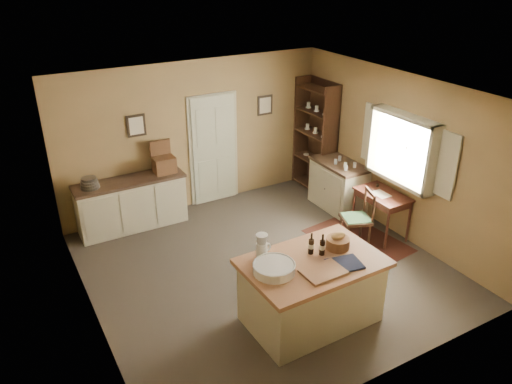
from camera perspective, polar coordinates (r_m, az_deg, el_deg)
ground at (r=7.69m, az=0.97°, el=-8.61°), size 5.00×5.00×0.00m
wall_back at (r=9.10m, az=-7.00°, el=6.38°), size 5.00×0.10×2.70m
wall_front at (r=5.31m, az=15.03°, el=-9.59°), size 5.00×0.10×2.70m
wall_left at (r=6.27m, az=-19.11°, el=-4.32°), size 0.10×5.00×2.70m
wall_right at (r=8.47m, az=15.84°, el=4.06°), size 0.10×5.00×2.70m
ceiling at (r=6.56m, az=1.14°, el=11.24°), size 5.00×5.00×0.00m
door at (r=9.31m, az=-4.84°, el=4.99°), size 0.97×0.06×2.11m
framed_prints at (r=9.04m, az=-5.89°, el=8.77°), size 2.82×0.02×0.38m
window at (r=8.22m, az=16.58°, el=4.79°), size 0.25×1.99×1.12m
work_island at (r=6.49m, az=6.27°, el=-10.97°), size 1.75×1.17×1.20m
sideboard at (r=8.79m, az=-13.98°, el=-1.12°), size 1.86×0.53×1.18m
rug at (r=8.52m, az=11.54°, el=-5.44°), size 1.28×1.72×0.01m
writing_desk at (r=8.48m, az=14.25°, el=-0.76°), size 0.55×0.90×0.82m
desk_chair at (r=8.17m, az=11.34°, el=-3.08°), size 0.56×0.56×0.94m
right_cabinet at (r=9.33m, az=9.40°, el=0.80°), size 0.62×1.10×0.99m
shelving_unit at (r=9.88m, az=7.00°, el=6.35°), size 0.37×0.98×2.19m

